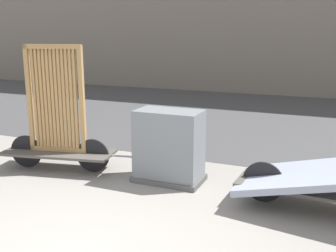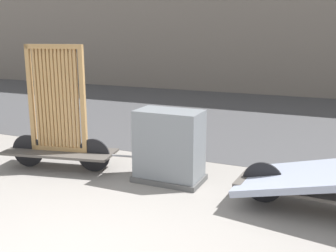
{
  "view_description": "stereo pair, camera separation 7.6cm",
  "coord_description": "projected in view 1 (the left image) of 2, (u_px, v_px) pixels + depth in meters",
  "views": [
    {
      "loc": [
        2.09,
        -2.4,
        2.13
      ],
      "look_at": [
        0.0,
        2.48,
        0.9
      ],
      "focal_mm": 42.0,
      "sensor_mm": 36.0,
      "label": 1
    },
    {
      "loc": [
        2.16,
        -2.37,
        2.13
      ],
      "look_at": [
        0.0,
        2.48,
        0.9
      ],
      "focal_mm": 42.0,
      "sensor_mm": 36.0,
      "label": 2
    }
  ],
  "objects": [
    {
      "name": "bike_cart_with_mattress",
      "position": [
        311.0,
        179.0,
        4.83
      ],
      "size": [
        2.5,
        1.16,
        0.71
      ],
      "rotation": [
        0.0,
        0.0,
        -0.05
      ],
      "color": "#4C4742",
      "rests_on": "ground_plane"
    },
    {
      "name": "road_strip",
      "position": [
        248.0,
        116.0,
        10.53
      ],
      "size": [
        56.0,
        8.28,
        0.01
      ],
      "color": "#424244",
      "rests_on": "ground_plane"
    },
    {
      "name": "bike_cart_with_bedframe",
      "position": [
        58.0,
        128.0,
        6.24
      ],
      "size": [
        2.5,
        0.99,
        2.0
      ],
      "rotation": [
        0.0,
        0.0,
        0.2
      ],
      "color": "#4C4742",
      "rests_on": "ground_plane"
    },
    {
      "name": "utility_cabinet",
      "position": [
        169.0,
        149.0,
        5.78
      ],
      "size": [
        1.02,
        0.6,
        1.07
      ],
      "color": "#4C4C4C",
      "rests_on": "ground_plane"
    }
  ]
}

